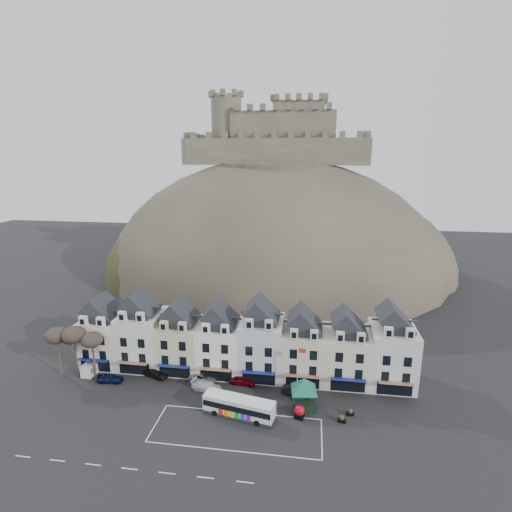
{
  "coord_description": "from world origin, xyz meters",
  "views": [
    {
      "loc": [
        10.88,
        -42.76,
        35.26
      ],
      "look_at": [
        1.26,
        24.0,
        17.74
      ],
      "focal_mm": 28.0,
      "sensor_mm": 36.0,
      "label": 1
    }
  ],
  "objects_px": {
    "bus_shelter": "(304,385)",
    "red_buoy": "(299,411)",
    "car_maroon": "(242,380)",
    "car_white": "(207,386)",
    "flagpole": "(298,368)",
    "car_navy": "(110,378)",
    "white_van": "(93,366)",
    "bus": "(239,406)",
    "car_charcoal": "(296,391)",
    "car_black": "(155,373)",
    "car_silver": "(203,377)"
  },
  "relations": [
    {
      "from": "flagpole",
      "to": "car_black",
      "type": "relative_size",
      "value": 1.84
    },
    {
      "from": "car_maroon",
      "to": "car_black",
      "type": "bearing_deg",
      "value": 97.31
    },
    {
      "from": "bus_shelter",
      "to": "car_white",
      "type": "bearing_deg",
      "value": 165.17
    },
    {
      "from": "car_silver",
      "to": "car_white",
      "type": "xyz_separation_m",
      "value": [
        1.35,
        -2.43,
        0.1
      ]
    },
    {
      "from": "car_silver",
      "to": "red_buoy",
      "type": "bearing_deg",
      "value": -101.82
    },
    {
      "from": "white_van",
      "to": "car_charcoal",
      "type": "bearing_deg",
      "value": -0.29
    },
    {
      "from": "bus_shelter",
      "to": "car_white",
      "type": "height_order",
      "value": "bus_shelter"
    },
    {
      "from": "car_white",
      "to": "red_buoy",
      "type": "bearing_deg",
      "value": -91.86
    },
    {
      "from": "bus",
      "to": "car_maroon",
      "type": "height_order",
      "value": "bus"
    },
    {
      "from": "flagpole",
      "to": "car_navy",
      "type": "height_order",
      "value": "flagpole"
    },
    {
      "from": "bus",
      "to": "car_silver",
      "type": "bearing_deg",
      "value": 145.09
    },
    {
      "from": "bus",
      "to": "red_buoy",
      "type": "relative_size",
      "value": 5.51
    },
    {
      "from": "car_black",
      "to": "car_maroon",
      "type": "xyz_separation_m",
      "value": [
        14.37,
        0.0,
        -0.01
      ]
    },
    {
      "from": "bus_shelter",
      "to": "red_buoy",
      "type": "relative_size",
      "value": 3.84
    },
    {
      "from": "bus_shelter",
      "to": "car_charcoal",
      "type": "bearing_deg",
      "value": 106.43
    },
    {
      "from": "car_black",
      "to": "car_maroon",
      "type": "bearing_deg",
      "value": -69.54
    },
    {
      "from": "red_buoy",
      "to": "car_black",
      "type": "relative_size",
      "value": 0.42
    },
    {
      "from": "flagpole",
      "to": "car_white",
      "type": "bearing_deg",
      "value": -177.92
    },
    {
      "from": "flagpole",
      "to": "car_maroon",
      "type": "distance_m",
      "value": 9.79
    },
    {
      "from": "car_black",
      "to": "bus",
      "type": "bearing_deg",
      "value": -96.66
    },
    {
      "from": "white_van",
      "to": "car_charcoal",
      "type": "relative_size",
      "value": 1.02
    },
    {
      "from": "car_maroon",
      "to": "car_white",
      "type": "bearing_deg",
      "value": 123.62
    },
    {
      "from": "car_navy",
      "to": "car_black",
      "type": "height_order",
      "value": "car_black"
    },
    {
      "from": "bus_shelter",
      "to": "white_van",
      "type": "xyz_separation_m",
      "value": [
        -34.77,
        4.48,
        -2.57
      ]
    },
    {
      "from": "car_black",
      "to": "car_silver",
      "type": "height_order",
      "value": "car_black"
    },
    {
      "from": "car_silver",
      "to": "car_navy",
      "type": "bearing_deg",
      "value": 111.4
    },
    {
      "from": "white_van",
      "to": "car_silver",
      "type": "relative_size",
      "value": 1.01
    },
    {
      "from": "car_white",
      "to": "white_van",
      "type": "bearing_deg",
      "value": 98.45
    },
    {
      "from": "car_black",
      "to": "car_maroon",
      "type": "distance_m",
      "value": 14.37
    },
    {
      "from": "bus",
      "to": "car_black",
      "type": "relative_size",
      "value": 2.33
    },
    {
      "from": "car_white",
      "to": "flagpole",
      "type": "bearing_deg",
      "value": -72.35
    },
    {
      "from": "white_van",
      "to": "bus_shelter",
      "type": "bearing_deg",
      "value": -4.53
    },
    {
      "from": "car_navy",
      "to": "car_white",
      "type": "relative_size",
      "value": 0.81
    },
    {
      "from": "red_buoy",
      "to": "car_navy",
      "type": "distance_m",
      "value": 30.34
    },
    {
      "from": "bus_shelter",
      "to": "flagpole",
      "type": "bearing_deg",
      "value": 103.64
    },
    {
      "from": "car_white",
      "to": "car_maroon",
      "type": "height_order",
      "value": "car_white"
    },
    {
      "from": "car_white",
      "to": "car_charcoal",
      "type": "bearing_deg",
      "value": -71.56
    },
    {
      "from": "red_buoy",
      "to": "car_charcoal",
      "type": "distance_m",
      "value": 5.2
    },
    {
      "from": "bus",
      "to": "flagpole",
      "type": "height_order",
      "value": "flagpole"
    },
    {
      "from": "bus",
      "to": "car_silver",
      "type": "distance_m",
      "value": 10.74
    },
    {
      "from": "bus_shelter",
      "to": "white_van",
      "type": "relative_size",
      "value": 1.63
    },
    {
      "from": "flagpole",
      "to": "white_van",
      "type": "distance_m",
      "value": 34.08
    },
    {
      "from": "bus",
      "to": "bus_shelter",
      "type": "bearing_deg",
      "value": 32.74
    },
    {
      "from": "red_buoy",
      "to": "bus",
      "type": "bearing_deg",
      "value": -173.97
    },
    {
      "from": "bus_shelter",
      "to": "car_silver",
      "type": "xyz_separation_m",
      "value": [
        -16.09,
        4.42,
        -2.94
      ]
    },
    {
      "from": "bus",
      "to": "car_silver",
      "type": "relative_size",
      "value": 2.36
    },
    {
      "from": "red_buoy",
      "to": "car_charcoal",
      "type": "xyz_separation_m",
      "value": [
        -0.67,
        5.16,
        -0.24
      ]
    },
    {
      "from": "flagpole",
      "to": "car_navy",
      "type": "bearing_deg",
      "value": -179.15
    },
    {
      "from": "car_navy",
      "to": "car_charcoal",
      "type": "xyz_separation_m",
      "value": [
        29.33,
        0.62,
        0.03
      ]
    },
    {
      "from": "flagpole",
      "to": "car_black",
      "type": "height_order",
      "value": "flagpole"
    }
  ]
}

